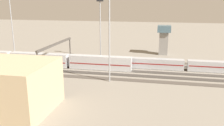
{
  "coord_description": "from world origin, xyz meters",
  "views": [
    {
      "loc": [
        -24.15,
        85.11,
        24.79
      ],
      "look_at": [
        -7.21,
        1.73,
        2.5
      ],
      "focal_mm": 38.64,
      "sensor_mm": 36.0,
      "label": 1
    }
  ],
  "objects_px": {
    "train_on_track_3": "(39,60)",
    "signal_gantry": "(56,46)",
    "control_tower": "(164,38)",
    "train_on_track_2": "(152,63)",
    "light_mast_0": "(100,21)",
    "light_mast_3": "(109,20)",
    "light_mast_2": "(11,17)"
  },
  "relations": [
    {
      "from": "light_mast_2",
      "to": "control_tower",
      "type": "bearing_deg",
      "value": -170.19
    },
    {
      "from": "light_mast_0",
      "to": "light_mast_2",
      "type": "distance_m",
      "value": 42.63
    },
    {
      "from": "train_on_track_2",
      "to": "light_mast_0",
      "type": "relative_size",
      "value": 2.81
    },
    {
      "from": "train_on_track_2",
      "to": "train_on_track_3",
      "type": "height_order",
      "value": "train_on_track_3"
    },
    {
      "from": "light_mast_3",
      "to": "signal_gantry",
      "type": "height_order",
      "value": "light_mast_3"
    },
    {
      "from": "light_mast_0",
      "to": "signal_gantry",
      "type": "height_order",
      "value": "light_mast_0"
    },
    {
      "from": "light_mast_2",
      "to": "train_on_track_3",
      "type": "bearing_deg",
      "value": 140.76
    },
    {
      "from": "signal_gantry",
      "to": "control_tower",
      "type": "height_order",
      "value": "control_tower"
    },
    {
      "from": "train_on_track_2",
      "to": "control_tower",
      "type": "bearing_deg",
      "value": -99.17
    },
    {
      "from": "train_on_track_3",
      "to": "light_mast_3",
      "type": "xyz_separation_m",
      "value": [
        -30.29,
        12.34,
        16.35
      ]
    },
    {
      "from": "light_mast_3",
      "to": "signal_gantry",
      "type": "relative_size",
      "value": 1.01
    },
    {
      "from": "train_on_track_3",
      "to": "signal_gantry",
      "type": "bearing_deg",
      "value": -157.31
    },
    {
      "from": "train_on_track_2",
      "to": "train_on_track_3",
      "type": "bearing_deg",
      "value": 6.68
    },
    {
      "from": "train_on_track_3",
      "to": "control_tower",
      "type": "xyz_separation_m",
      "value": [
        -46.8,
        -30.61,
        5.33
      ]
    },
    {
      "from": "control_tower",
      "to": "signal_gantry",
      "type": "bearing_deg",
      "value": 34.55
    },
    {
      "from": "train_on_track_2",
      "to": "light_mast_2",
      "type": "relative_size",
      "value": 2.62
    },
    {
      "from": "light_mast_0",
      "to": "light_mast_3",
      "type": "relative_size",
      "value": 0.84
    },
    {
      "from": "light_mast_3",
      "to": "control_tower",
      "type": "xyz_separation_m",
      "value": [
        -16.52,
        -42.95,
        -11.02
      ]
    },
    {
      "from": "control_tower",
      "to": "train_on_track_2",
      "type": "bearing_deg",
      "value": 80.83
    },
    {
      "from": "light_mast_0",
      "to": "light_mast_3",
      "type": "distance_m",
      "value": 31.92
    },
    {
      "from": "train_on_track_2",
      "to": "light_mast_2",
      "type": "height_order",
      "value": "light_mast_2"
    },
    {
      "from": "light_mast_0",
      "to": "train_on_track_2",
      "type": "bearing_deg",
      "value": 150.87
    },
    {
      "from": "light_mast_0",
      "to": "light_mast_2",
      "type": "bearing_deg",
      "value": -1.17
    },
    {
      "from": "train_on_track_3",
      "to": "control_tower",
      "type": "bearing_deg",
      "value": -146.82
    },
    {
      "from": "light_mast_2",
      "to": "light_mast_3",
      "type": "bearing_deg",
      "value": 149.75
    },
    {
      "from": "train_on_track_3",
      "to": "light_mast_0",
      "type": "distance_m",
      "value": 29.96
    },
    {
      "from": "train_on_track_2",
      "to": "control_tower",
      "type": "height_order",
      "value": "control_tower"
    },
    {
      "from": "light_mast_3",
      "to": "light_mast_2",
      "type": "bearing_deg",
      "value": -30.25
    },
    {
      "from": "train_on_track_2",
      "to": "train_on_track_3",
      "type": "relative_size",
      "value": 1.0
    },
    {
      "from": "light_mast_2",
      "to": "light_mast_0",
      "type": "bearing_deg",
      "value": 178.83
    },
    {
      "from": "train_on_track_3",
      "to": "light_mast_2",
      "type": "bearing_deg",
      "value": -39.24
    },
    {
      "from": "train_on_track_3",
      "to": "signal_gantry",
      "type": "distance_m",
      "value": 8.16
    }
  ]
}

